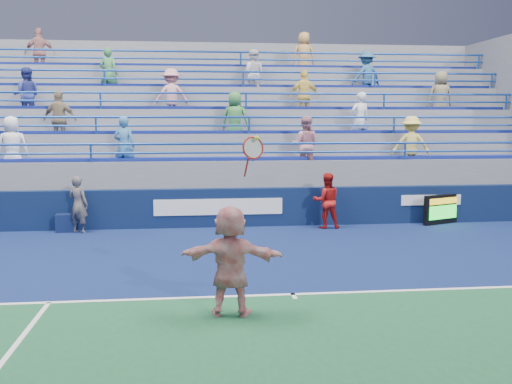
{
  "coord_description": "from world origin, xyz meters",
  "views": [
    {
      "loc": [
        -1.69,
        -9.45,
        3.04
      ],
      "look_at": [
        -0.37,
        2.5,
        1.5
      ],
      "focal_mm": 40.0,
      "sensor_mm": 36.0,
      "label": 1
    }
  ],
  "objects": [
    {
      "name": "ground",
      "position": [
        0.0,
        0.0,
        0.0
      ],
      "size": [
        120.0,
        120.0,
        0.0
      ],
      "primitive_type": "plane",
      "color": "#333538"
    },
    {
      "name": "sponsor_wall",
      "position": [
        0.0,
        6.5,
        0.55
      ],
      "size": [
        18.0,
        0.32,
        1.1
      ],
      "color": "#0B1B3D",
      "rests_on": "ground"
    },
    {
      "name": "bleacher_stand",
      "position": [
        -0.0,
        10.27,
        1.55
      ],
      "size": [
        18.0,
        5.6,
        6.13
      ],
      "color": "slate",
      "rests_on": "ground"
    },
    {
      "name": "serve_speed_board",
      "position": [
        5.45,
        6.19,
        0.44
      ],
      "size": [
        1.21,
        0.6,
        0.87
      ],
      "color": "black",
      "rests_on": "ground"
    },
    {
      "name": "judge_chair",
      "position": [
        -5.15,
        6.28,
        0.28
      ],
      "size": [
        0.54,
        0.54,
        0.88
      ],
      "color": "#0D1940",
      "rests_on": "ground"
    },
    {
      "name": "tennis_player",
      "position": [
        -1.14,
        -0.88,
        0.87
      ],
      "size": [
        1.68,
        0.8,
        2.79
      ],
      "color": "white",
      "rests_on": "ground"
    },
    {
      "name": "line_judge",
      "position": [
        -4.76,
        6.02,
        0.77
      ],
      "size": [
        0.67,
        0.57,
        1.55
      ],
      "primitive_type": "imported",
      "rotation": [
        0.0,
        0.0,
        2.71
      ],
      "color": "#16183D",
      "rests_on": "ground"
    },
    {
      "name": "ball_girl",
      "position": [
        1.99,
        5.95,
        0.78
      ],
      "size": [
        0.78,
        0.62,
        1.56
      ],
      "primitive_type": "imported",
      "rotation": [
        0.0,
        0.0,
        3.1
      ],
      "color": "#AE1613",
      "rests_on": "ground"
    }
  ]
}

